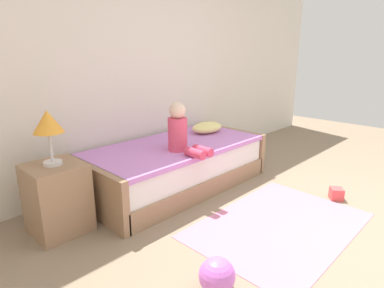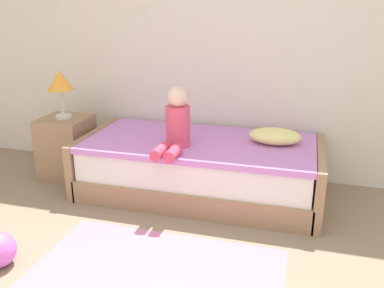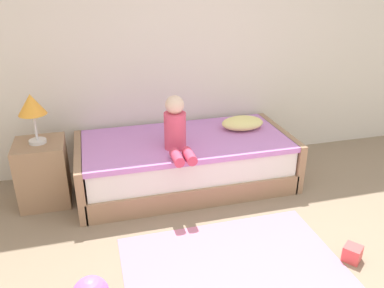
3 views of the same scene
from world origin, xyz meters
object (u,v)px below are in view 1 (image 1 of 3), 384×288
nightstand (57,198)px  toy_block (336,194)px  table_lamp (48,124)px  child_figure (181,132)px  toy_ball (217,276)px  bed (176,165)px  pillow (207,127)px

nightstand → toy_block: size_ratio=4.91×
table_lamp → toy_block: bearing=-33.1°
child_figure → toy_ball: size_ratio=2.15×
child_figure → toy_block: bearing=-49.2°
table_lamp → child_figure: table_lamp is taller
bed → pillow: bearing=8.9°
child_figure → toy_ball: child_figure is taller
table_lamp → bed: bearing=-1.1°
bed → toy_block: size_ratio=17.27×
table_lamp → pillow: size_ratio=1.02×
nightstand → toy_ball: bearing=-75.8°
nightstand → pillow: pillow is taller
bed → toy_ball: bed is taller
toy_block → nightstand: bearing=146.9°
nightstand → toy_ball: size_ratio=2.53×
bed → nightstand: nightstand is taller
table_lamp → toy_ball: 1.70m
child_figure → pillow: size_ratio=1.16×
nightstand → pillow: 2.00m
toy_ball → toy_block: size_ratio=1.94×
bed → table_lamp: size_ratio=4.69×
nightstand → toy_block: 2.72m
table_lamp → child_figure: (1.21, -0.25, -0.23)m
table_lamp → toy_ball: table_lamp is taller
nightstand → toy_ball: 1.51m
child_figure → bed: bearing=58.3°
nightstand → table_lamp: (-0.00, 0.00, 0.64)m
bed → table_lamp: 1.52m
child_figure → toy_ball: bearing=-125.2°
nightstand → pillow: size_ratio=1.36×
toy_block → bed: bearing=122.3°
bed → table_lamp: table_lamp is taller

